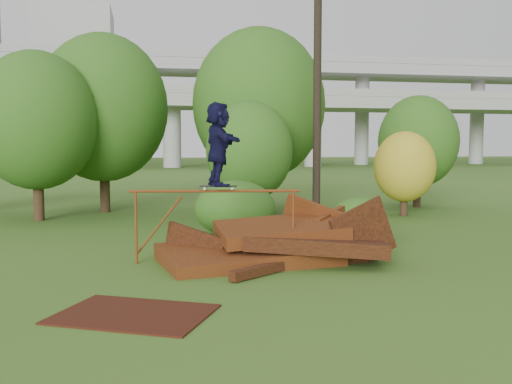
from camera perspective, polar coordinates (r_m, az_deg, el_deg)
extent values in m
plane|color=#2D5116|center=(11.77, 5.76, -8.51)|extent=(240.00, 240.00, 0.00)
cube|color=#3C1C0A|center=(13.17, -0.80, -6.27)|extent=(4.25, 3.01, 0.65)
cube|color=black|center=(13.19, 5.88, -5.22)|extent=(3.54, 2.71, 0.61)
cube|color=#3C1C0A|center=(13.44, 2.41, -3.80)|extent=(2.98, 2.01, 0.60)
cube|color=black|center=(13.33, 10.68, -4.17)|extent=(1.77, 0.42, 1.74)
cube|color=#3C1C0A|center=(14.48, 5.53, -3.81)|extent=(1.57, 1.38, 1.87)
cube|color=black|center=(13.38, -6.20, -5.38)|extent=(1.37, 1.14, 1.08)
cube|color=black|center=(12.09, 1.63, -7.55)|extent=(2.05, 1.57, 0.20)
cube|color=#3C1C0A|center=(14.27, 7.42, -2.33)|extent=(1.14, 1.20, 0.37)
cylinder|color=brown|center=(13.19, -11.91, -3.50)|extent=(0.06, 0.06, 1.65)
cylinder|color=brown|center=(13.06, 3.75, -3.50)|extent=(0.06, 0.06, 1.65)
cylinder|color=brown|center=(12.91, -4.14, 0.10)|extent=(3.83, 0.68, 0.06)
cube|color=black|center=(12.90, -3.78, 0.57)|extent=(0.87, 0.36, 0.03)
cylinder|color=beige|center=(12.83, -5.15, 0.34)|extent=(0.06, 0.04, 0.06)
cylinder|color=beige|center=(13.01, -5.11, 0.40)|extent=(0.06, 0.04, 0.06)
cylinder|color=beige|center=(12.81, -2.43, 0.35)|extent=(0.06, 0.04, 0.06)
cylinder|color=beige|center=(12.99, -2.42, 0.41)|extent=(0.06, 0.04, 0.06)
imported|color=black|center=(12.87, -3.80, 4.82)|extent=(0.77, 1.80, 1.89)
cube|color=#39160C|center=(9.43, -12.14, -11.84)|extent=(2.87, 2.56, 0.03)
cylinder|color=black|center=(21.77, -20.92, -0.12)|extent=(0.37, 0.37, 1.97)
ellipsoid|color=#264F15|center=(21.73, -21.12, 6.69)|extent=(4.27, 4.27, 4.91)
cylinder|color=black|center=(23.76, -14.88, 0.76)|extent=(0.39, 0.39, 2.26)
ellipsoid|color=#264F15|center=(23.76, -15.04, 8.13)|extent=(5.13, 5.13, 5.89)
cylinder|color=black|center=(19.76, -0.68, -1.12)|extent=(0.32, 0.32, 1.38)
ellipsoid|color=#264F15|center=(19.66, -0.69, 4.15)|extent=(3.00, 3.00, 3.45)
cylinder|color=black|center=(23.11, 0.27, 0.90)|extent=(0.40, 0.40, 2.33)
ellipsoid|color=#264F15|center=(23.12, 0.28, 8.73)|extent=(5.32, 5.32, 6.12)
cylinder|color=black|center=(22.50, 14.56, -1.04)|extent=(0.29, 0.29, 1.01)
ellipsoid|color=#A58C19|center=(22.41, 14.63, 2.47)|extent=(2.34, 2.34, 2.69)
cylinder|color=black|center=(25.83, 15.80, 0.28)|extent=(0.33, 0.33, 1.57)
ellipsoid|color=#264F15|center=(25.76, 15.90, 4.89)|extent=(3.45, 3.45, 3.97)
ellipsoid|color=#264F15|center=(16.82, -2.10, -1.64)|extent=(2.41, 2.22, 1.67)
ellipsoid|color=#264F15|center=(16.95, 10.23, -2.50)|extent=(1.66, 1.52, 1.18)
cylinder|color=black|center=(20.66, 6.14, 10.09)|extent=(0.28, 0.28, 9.29)
cube|color=gray|center=(71.25, -8.43, 8.88)|extent=(160.00, 9.00, 1.40)
cube|color=gray|center=(77.73, -8.68, 12.22)|extent=(160.00, 9.00, 1.40)
cylinder|color=gray|center=(72.48, -22.82, 5.33)|extent=(2.20, 2.20, 8.00)
cylinder|color=gray|center=(71.06, -8.39, 5.66)|extent=(2.20, 2.20, 8.00)
cylinder|color=gray|center=(74.12, 5.72, 5.65)|extent=(2.20, 2.20, 8.00)
cube|color=#9E9E99|center=(114.24, -17.63, 10.12)|extent=(14.00, 14.00, 28.00)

